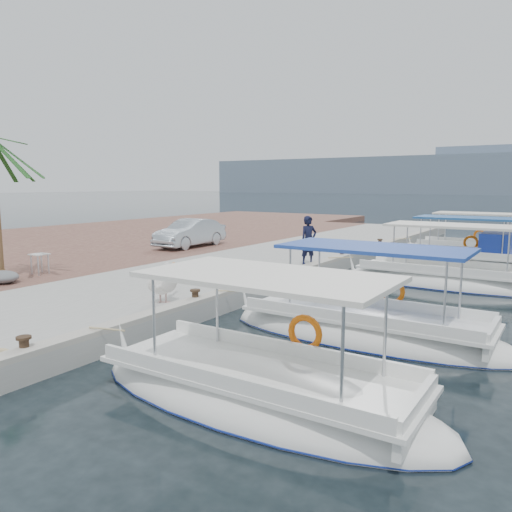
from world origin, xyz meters
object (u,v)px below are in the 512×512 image
(fishing_caique_a, at_px, (259,397))
(fisherman, at_px, (309,240))
(pelican, at_px, (163,283))
(fishing_caique_e, at_px, (470,254))
(fishing_caique_b, at_px, (365,333))
(parked_car, at_px, (190,233))
(fishing_caique_c, at_px, (445,282))
(fishing_caique_d, at_px, (461,263))

(fishing_caique_a, bearing_deg, fisherman, 112.83)
(pelican, relative_size, fisherman, 0.69)
(fishing_caique_e, distance_m, fisherman, 10.60)
(fishing_caique_b, bearing_deg, fisherman, 126.54)
(fishing_caique_e, bearing_deg, parked_car, -147.25)
(fishing_caique_e, height_order, parked_car, fishing_caique_e)
(fishing_caique_c, relative_size, fishing_caique_d, 1.13)
(fishing_caique_b, xyz_separation_m, fishing_caique_c, (0.21, 7.62, -0.00))
(fishing_caique_d, relative_size, pelican, 5.05)
(fishing_caique_b, bearing_deg, fishing_caique_e, 91.47)
(fishing_caique_c, height_order, parked_car, fishing_caique_c)
(fishing_caique_b, xyz_separation_m, parked_car, (-12.40, 8.29, 1.08))
(fishing_caique_c, height_order, pelican, fishing_caique_c)
(fishing_caique_c, relative_size, parked_car, 1.78)
(fishing_caique_d, xyz_separation_m, parked_car, (-12.27, -3.95, 1.00))
(pelican, bearing_deg, fishing_caique_b, 15.00)
(fishing_caique_b, xyz_separation_m, fisherman, (-4.75, 6.41, 1.34))
(fishing_caique_c, relative_size, fishing_caique_e, 1.20)
(fishing_caique_d, relative_size, fisherman, 3.46)
(fishing_caique_d, bearing_deg, fishing_caique_b, -89.39)
(fishing_caique_a, xyz_separation_m, fishing_caique_e, (-0.21, 20.38, 0.00))
(fishing_caique_d, xyz_separation_m, pelican, (-5.03, -13.62, 0.84))
(fisherman, bearing_deg, fishing_caique_e, 5.44)
(pelican, xyz_separation_m, parked_car, (-7.24, 9.67, 0.17))
(fishing_caique_e, relative_size, pelican, 4.78)
(fishing_caique_c, xyz_separation_m, parked_car, (-12.61, 0.66, 1.08))
(fishing_caique_b, height_order, fishing_caique_d, same)
(fishing_caique_a, xyz_separation_m, pelican, (-4.95, 3.00, 0.91))
(fishing_caique_b, bearing_deg, fishing_caique_d, 90.61)
(fishing_caique_c, height_order, fishing_caique_d, same)
(fisherman, bearing_deg, parked_car, 106.07)
(fishing_caique_c, bearing_deg, fishing_caique_d, 94.20)
(fisherman, bearing_deg, pelican, -153.15)
(fishing_caique_a, bearing_deg, fishing_caique_e, 90.58)
(fishing_caique_c, height_order, fishing_caique_e, same)
(fishing_caique_e, relative_size, parked_car, 1.48)
(fishing_caique_d, distance_m, fishing_caique_e, 3.77)
(pelican, xyz_separation_m, fisherman, (0.41, 7.80, 0.43))
(pelican, relative_size, parked_car, 0.31)
(fishing_caique_a, bearing_deg, parked_car, 133.90)
(fishing_caique_c, distance_m, fisherman, 5.28)
(fishing_caique_c, height_order, fisherman, fisherman)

